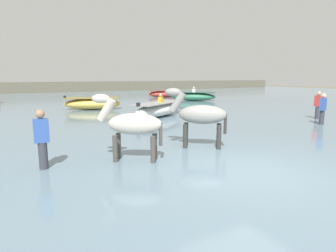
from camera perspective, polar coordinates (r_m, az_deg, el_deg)
ground_plane at (r=6.85m, az=16.03°, el=-10.68°), size 120.00×120.00×0.00m
water_surface at (r=15.36m, az=-11.23°, el=1.31°), size 90.00×90.00×0.25m
horse_lead_grey at (r=8.54m, az=6.37°, el=1.98°), size 1.67×1.39×2.02m
horse_trailing_pinto at (r=7.18m, az=-7.22°, el=0.05°), size 1.64×1.25×1.93m
boat_distant_west at (r=19.16m, az=-14.87°, el=4.35°), size 3.79×2.61×0.90m
boat_near_starboard at (r=15.36m, az=-1.77°, el=3.37°), size 4.15×3.27×1.22m
boat_distant_east at (r=29.67m, az=-0.82°, el=6.43°), size 3.41×2.14×0.80m
boat_mid_channel at (r=25.35m, az=5.15°, el=5.90°), size 3.84×3.38×1.22m
person_wading_close at (r=16.20m, az=27.73°, el=3.45°), size 0.23×0.34×1.63m
person_onlooker_left at (r=7.13m, az=-23.82°, el=-3.07°), size 0.34×0.24×1.63m
person_wading_mid at (r=14.38m, az=28.46°, el=2.72°), size 0.36×0.27×1.63m
far_shoreline at (r=42.08m, az=-22.88°, el=7.01°), size 80.00×2.40×1.64m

